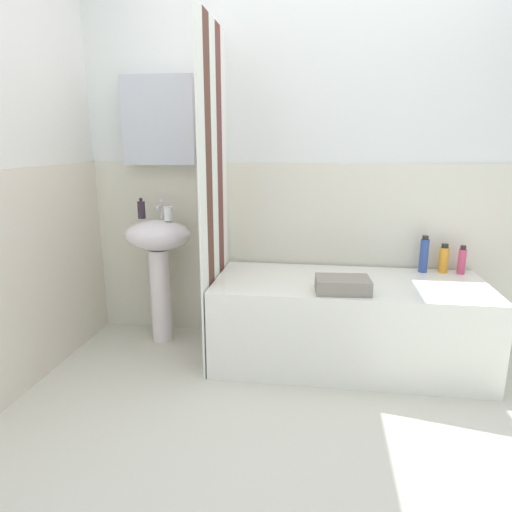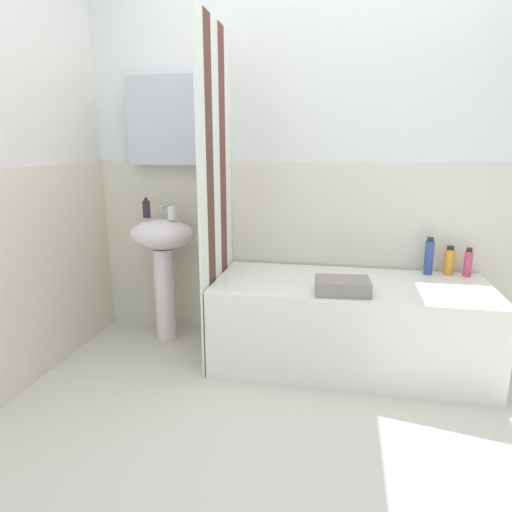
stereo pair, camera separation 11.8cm
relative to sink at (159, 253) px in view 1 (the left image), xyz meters
name	(u,v)px [view 1 (the left image)]	position (x,y,z in m)	size (l,w,h in m)	color
ground_plane	(305,451)	(1.03, -1.03, -0.63)	(4.80, 5.60, 0.04)	silver
wall_back_tiled	(308,172)	(0.96, 0.23, 0.52)	(3.60, 0.18, 2.40)	silver
wall_left_tiled	(4,185)	(-0.54, -0.69, 0.50)	(0.07, 1.81, 2.40)	silver
sink	(159,253)	(0.00, 0.00, 0.00)	(0.44, 0.34, 0.84)	white
faucet	(161,209)	(0.00, 0.08, 0.28)	(0.03, 0.12, 0.12)	silver
soap_dispenser	(141,209)	(-0.12, 0.05, 0.28)	(0.05, 0.05, 0.14)	#312531
toothbrush_cup	(168,214)	(0.08, 0.00, 0.27)	(0.06, 0.06, 0.09)	white
bathtub	(347,322)	(1.24, -0.16, -0.35)	(1.60, 0.70, 0.52)	white
shower_curtain	(215,199)	(0.43, -0.16, 0.39)	(0.01, 0.70, 2.00)	white
conditioner_bottle	(462,261)	(1.95, 0.10, 0.00)	(0.05, 0.05, 0.18)	#CC456D
lotion_bottle	(444,259)	(1.84, 0.12, 0.00)	(0.06, 0.06, 0.18)	orange
shampoo_bottle	(424,255)	(1.72, 0.11, 0.02)	(0.05, 0.05, 0.24)	#324D98
towel_folded	(343,285)	(1.19, -0.37, -0.05)	(0.30, 0.20, 0.08)	gray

